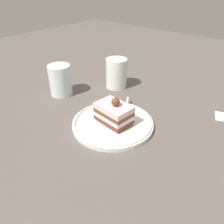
{
  "coord_description": "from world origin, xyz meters",
  "views": [
    {
      "loc": [
        0.4,
        0.34,
        0.38
      ],
      "look_at": [
        0.0,
        0.01,
        0.05
      ],
      "focal_mm": 35.73,
      "sensor_mm": 36.0,
      "label": 1
    }
  ],
  "objects": [
    {
      "name": "fork",
      "position": [
        -0.09,
        -0.01,
        0.02
      ],
      "size": [
        0.09,
        0.06,
        0.0
      ],
      "color": "silver",
      "rests_on": "dessert_plate"
    },
    {
      "name": "drink_glass_near",
      "position": [
        -0.21,
        -0.14,
        0.05
      ],
      "size": [
        0.08,
        0.08,
        0.11
      ],
      "color": "white",
      "rests_on": "ground_plane"
    },
    {
      "name": "cake_slice",
      "position": [
        0.0,
        0.01,
        0.04
      ],
      "size": [
        0.08,
        0.11,
        0.08
      ],
      "color": "brown",
      "rests_on": "dessert_plate"
    },
    {
      "name": "dessert_plate",
      "position": [
        0.0,
        0.01,
        0.01
      ],
      "size": [
        0.23,
        0.23,
        0.02
      ],
      "color": "white",
      "rests_on": "ground_plane"
    },
    {
      "name": "drink_glass_far",
      "position": [
        -0.03,
        -0.26,
        0.05
      ],
      "size": [
        0.08,
        0.08,
        0.11
      ],
      "color": "silver",
      "rests_on": "ground_plane"
    },
    {
      "name": "ground_plane",
      "position": [
        0.0,
        0.0,
        0.0
      ],
      "size": [
        2.4,
        2.4,
        0.0
      ],
      "primitive_type": "plane",
      "color": "#58514A"
    }
  ]
}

